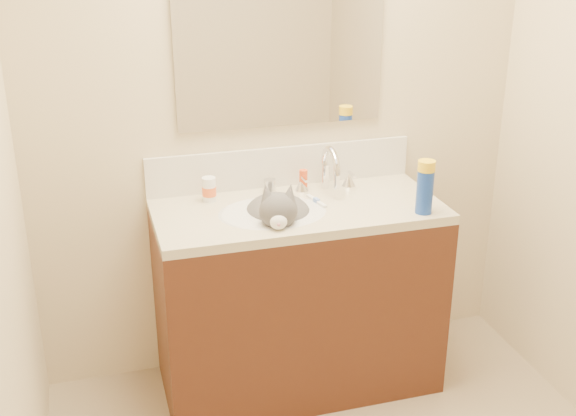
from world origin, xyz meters
TOP-DOWN VIEW (x-y plane):
  - room_shell at (0.00, 0.00)m, footprint 2.24×2.54m
  - vanity_cabinet at (0.00, 0.97)m, footprint 1.20×0.55m
  - counter_slab at (0.00, 0.97)m, footprint 1.20×0.55m
  - basin at (-0.12, 0.94)m, footprint 0.45×0.36m
  - faucet at (0.18, 1.11)m, footprint 0.28×0.20m
  - cat at (-0.10, 0.94)m, footprint 0.36×0.43m
  - backsplash at (0.00, 1.24)m, footprint 1.20×0.02m
  - mirror at (0.00, 1.24)m, footprint 0.90×0.02m
  - pill_bottle at (-0.34, 1.14)m, footprint 0.07×0.07m
  - pill_label at (-0.34, 1.14)m, footprint 0.07×0.07m
  - silver_jar at (-0.07, 1.17)m, footprint 0.06×0.06m
  - amber_bottle at (0.08, 1.16)m, footprint 0.05×0.05m
  - toothbrush at (0.09, 1.00)m, footprint 0.05×0.15m
  - toothbrush_head at (0.09, 1.00)m, footprint 0.02×0.03m
  - spray_can at (0.47, 0.77)m, footprint 0.09×0.09m
  - spray_cap at (0.47, 0.77)m, footprint 0.09×0.09m

SIDE VIEW (x-z plane):
  - vanity_cabinet at x=0.00m, z-range 0.00..0.82m
  - basin at x=-0.12m, z-range 0.72..0.86m
  - cat at x=-0.10m, z-range 0.67..0.99m
  - counter_slab at x=0.00m, z-range 0.82..0.86m
  - toothbrush at x=0.09m, z-range 0.86..0.87m
  - toothbrush_head at x=0.09m, z-range 0.86..0.88m
  - silver_jar at x=-0.07m, z-range 0.86..0.92m
  - pill_label at x=-0.34m, z-range 0.89..0.92m
  - amber_bottle at x=0.08m, z-range 0.86..0.95m
  - pill_bottle at x=-0.34m, z-range 0.86..0.97m
  - faucet at x=0.18m, z-range 0.84..1.05m
  - backsplash at x=0.00m, z-range 0.86..1.04m
  - spray_can at x=0.47m, z-range 0.86..1.05m
  - spray_cap at x=0.47m, z-range 1.04..1.08m
  - room_shell at x=0.00m, z-range 0.23..2.75m
  - mirror at x=0.00m, z-range 1.14..1.94m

